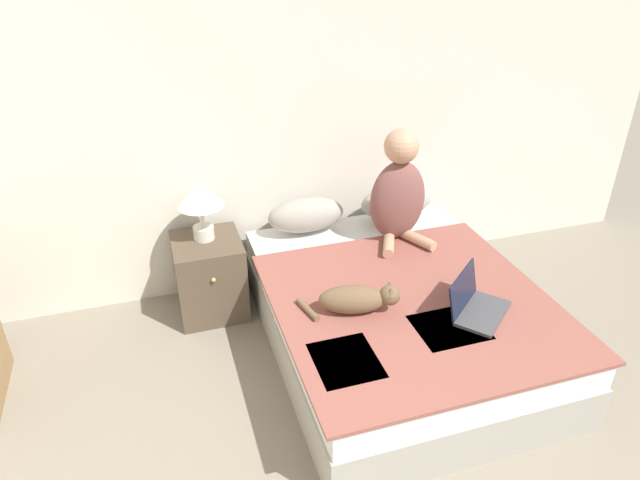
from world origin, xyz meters
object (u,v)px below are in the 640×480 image
Objects in this scene: pillow_far at (396,202)px; laptop_open at (476,305)px; person_sitting at (398,192)px; cat_tabby at (357,299)px; bed at (397,317)px; table_lamp at (200,198)px; pillow_near at (306,215)px; nightstand at (210,276)px.

laptop_open is at bearing -92.74° from pillow_far.
person_sitting reaches higher than laptop_open.
cat_tabby is at bearing -127.87° from person_sitting.
table_lamp reaches higher than bed.
pillow_near is 0.74m from table_lamp.
laptop_open reaches higher than nightstand.
person_sitting is 1.44× the size of cat_tabby.
pillow_near and pillow_far have the same top height.
table_lamp is at bearing 143.17° from bed.
pillow_far reaches higher than cat_tabby.
pillow_near is 0.76m from nightstand.
pillow_near reaches higher than nightstand.
nightstand is at bearing 99.62° from laptop_open.
laptop_open is at bearing -41.01° from table_lamp.
pillow_far is 1.38m from table_lamp.
person_sitting is at bearing -9.20° from nightstand.
bed is 0.94m from pillow_near.
person_sitting reaches higher than nightstand.
person_sitting is 1.72× the size of laptop_open.
pillow_far is 0.98× the size of nightstand.
pillow_far is at bearing 3.39° from nightstand.
person_sitting reaches higher than cat_tabby.
pillow_far is 0.37m from person_sitting.
cat_tabby is 0.64m from laptop_open.
laptop_open reaches higher than cat_tabby.
bed is at bearing -112.37° from pillow_far.
person_sitting is at bearing -114.23° from pillow_far.
pillow_far is 1.00× the size of cat_tabby.
bed is 2.53× the size of person_sitting.
pillow_near is at bearing 77.17° from laptop_open.
cat_tabby is 1.31× the size of table_lamp.
table_lamp reaches higher than cat_tabby.
laptop_open reaches higher than bed.
pillow_far reaches higher than nightstand.
bed is at bearing -36.83° from table_lamp.
pillow_near is (-0.33, 0.81, 0.35)m from bed.
nightstand is (-1.02, 0.73, 0.04)m from bed.
pillow_near is 1.32× the size of table_lamp.
nightstand is at bearing -83.77° from table_lamp.
bed is at bearing -35.51° from nightstand.
bed is at bearing 86.95° from laptop_open.
pillow_far is 1.18m from cat_tabby.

